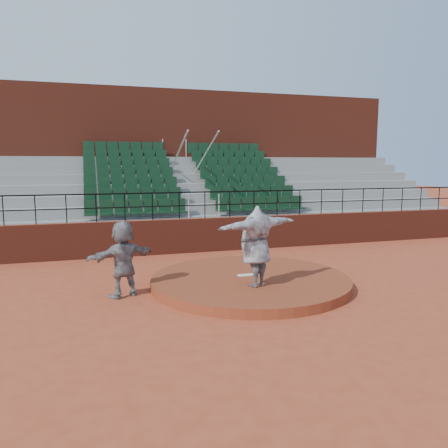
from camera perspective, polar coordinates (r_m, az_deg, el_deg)
The scene contains 9 objects.
ground at distance 12.32m, azimuth 3.43°, elevation -8.00°, with size 90.00×90.00×0.00m, color #A24024.
pitchers_mound at distance 12.28m, azimuth 3.44°, elevation -7.44°, with size 5.50×5.50×0.25m, color brown.
pitching_rubber at distance 12.38m, azimuth 3.20°, elevation -6.64°, with size 0.60×0.15×0.03m, color white.
boundary_wall at distance 16.84m, azimuth -2.48°, elevation -1.41°, with size 24.00×0.30×1.30m, color maroon.
wall_railing at distance 16.68m, azimuth -2.51°, elevation 3.27°, with size 24.04×0.05×1.03m.
seating_deck at distance 20.26m, azimuth -5.08°, elevation 2.42°, with size 24.00×5.97×4.63m.
press_box_facade at distance 24.06m, azimuth -7.12°, elevation 8.26°, with size 24.00×3.00×7.10m, color maroon.
pitcher at distance 11.12m, azimuth 4.18°, elevation -2.92°, with size 2.55×0.69×2.08m, color black.
fielder at distance 11.38m, azimuth -13.06°, elevation -4.45°, with size 1.81×0.58×1.95m, color black.
Camera 1 is at (-4.15, -11.10, 3.37)m, focal length 35.00 mm.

